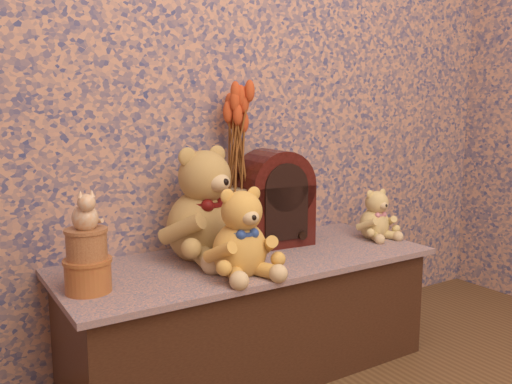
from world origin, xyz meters
TOP-DOWN VIEW (x-y plane):
  - display_shelf at (0.00, 1.24)m, footprint 1.31×0.54m
  - teddy_large at (-0.13, 1.34)m, footprint 0.41×0.46m
  - teddy_medium at (-0.12, 1.10)m, footprint 0.25×0.29m
  - teddy_small at (0.58, 1.22)m, footprint 0.18×0.21m
  - cathedral_radio at (0.19, 1.36)m, footprint 0.28×0.21m
  - ceramic_vase at (0.06, 1.41)m, footprint 0.18×0.18m
  - dried_stalks at (0.06, 1.41)m, footprint 0.28×0.28m
  - biscuit_tin_lower at (-0.57, 1.19)m, footprint 0.17×0.17m
  - biscuit_tin_upper at (-0.57, 1.19)m, footprint 0.12×0.12m
  - cat_figurine at (-0.57, 1.19)m, footprint 0.09×0.10m

SIDE VIEW (x-z plane):
  - display_shelf at x=0.00m, z-range 0.00..0.41m
  - biscuit_tin_lower at x=-0.57m, z-range 0.41..0.51m
  - teddy_small at x=0.58m, z-range 0.41..0.62m
  - ceramic_vase at x=0.06m, z-range 0.41..0.63m
  - biscuit_tin_upper at x=-0.57m, z-range 0.51..0.59m
  - teddy_medium at x=-0.12m, z-range 0.41..0.71m
  - cathedral_radio at x=0.19m, z-range 0.41..0.77m
  - teddy_large at x=-0.13m, z-range 0.41..0.83m
  - cat_figurine at x=-0.57m, z-range 0.59..0.71m
  - dried_stalks at x=0.06m, z-range 0.63..1.09m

